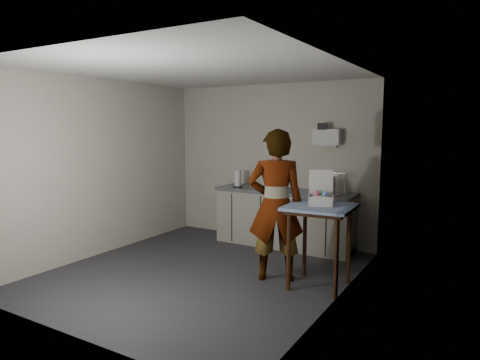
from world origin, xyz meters
The scene contains 15 objects.
ground centered at (0.00, 0.00, 0.00)m, with size 4.00×4.00×0.00m, color #252429.
wall_back centered at (0.00, 1.99, 1.30)m, with size 3.60×0.02×2.60m, color beige.
wall_right centered at (1.79, 0.00, 1.30)m, with size 0.02×4.00×2.60m, color beige.
wall_left centered at (-1.79, 0.00, 1.30)m, with size 0.02×4.00×2.60m, color beige.
ceiling centered at (0.00, 0.00, 2.60)m, with size 3.60×4.00×0.01m, color silver.
kitchen_counter centered at (0.40, 1.70, 0.43)m, with size 2.24×0.62×0.91m.
wall_shelf centered at (1.00, 1.92, 1.75)m, with size 0.42×0.18×0.37m.
side_table centered at (1.50, 0.32, 0.86)m, with size 0.80×0.80×0.99m.
standing_man centered at (0.94, 0.28, 0.94)m, with size 0.69×0.45×1.88m, color #B2A593.
soap_bottle centered at (0.17, 1.67, 1.06)m, with size 0.11×0.11×0.30m, color black.
soda_can centered at (0.35, 1.70, 0.97)m, with size 0.06×0.06×0.11m, color #B61412.
dark_bottle centered at (0.25, 1.69, 1.04)m, with size 0.08×0.08×0.27m, color black.
paper_towel centered at (-0.41, 1.62, 1.04)m, with size 0.16×0.16×0.28m.
dish_rack centered at (1.11, 1.69, 0.98)m, with size 0.45×0.33×0.31m.
bakery_box centered at (1.48, 0.38, 1.08)m, with size 0.37×0.38×0.40m.
Camera 1 is at (3.21, -4.41, 1.92)m, focal length 32.00 mm.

